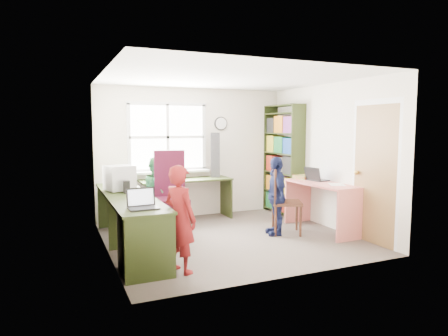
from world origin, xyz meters
The scene contains 19 objects.
room centered at (0.01, 0.10, 1.22)m, with size 3.64×3.44×2.44m.
l_desk centered at (-1.31, -0.28, 0.46)m, with size 2.38×2.95×0.75m.
right_desk centered at (1.58, -0.17, 0.57)m, with size 0.68×1.39×0.79m.
bookshelf centered at (1.65, 1.19, 1.00)m, with size 0.30×1.02×2.10m.
swivel_chair centered at (-0.76, 0.58, 0.56)m, with size 0.69×0.69×1.31m.
wooden_chair centered at (0.86, -0.06, 0.56)m, with size 0.60×0.60×1.04m.
crt_monitor centered at (-1.55, 0.53, 0.94)m, with size 0.46×0.43×0.37m.
laptop_left centered at (-1.51, -0.86, 0.80)m, with size 0.34×0.29×0.23m.
laptop_right centered at (1.59, 0.07, 0.84)m, with size 0.33×0.38×0.23m.
speaker_a centered at (-1.49, 0.29, 0.84)m, with size 0.09×0.09×0.17m.
speaker_b centered at (-1.50, 0.80, 0.83)m, with size 0.10×0.10×0.17m.
cd_tower centered at (0.34, 1.46, 1.16)m, with size 0.21×0.19×0.83m.
game_box centered at (1.59, 0.38, 0.82)m, with size 0.35×0.35×0.06m.
paper_a centered at (-1.43, -0.46, 0.75)m, with size 0.25×0.32×0.00m.
paper_b centered at (1.63, -0.43, 0.79)m, with size 0.35×0.39×0.00m.
potted_plant centered at (-0.71, 1.43, 0.90)m, with size 0.17×0.14×0.31m, color #296735.
person_red centered at (-1.12, -1.06, 0.63)m, with size 0.46×0.30×1.26m, color maroon.
person_green centered at (-0.88, 0.92, 0.60)m, with size 0.59×0.46×1.20m, color #317B3F.
person_navy centered at (0.75, -0.07, 0.61)m, with size 0.72×0.30×1.23m, color #141B41.
Camera 1 is at (-2.44, -5.40, 1.69)m, focal length 32.00 mm.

